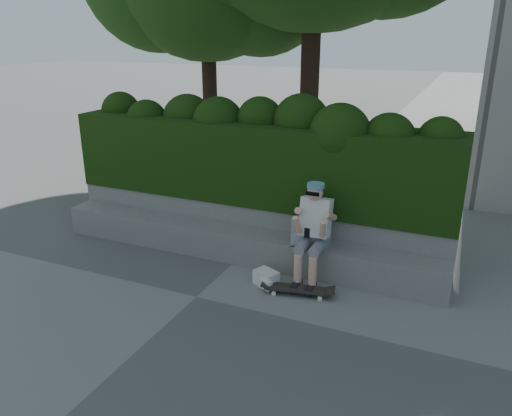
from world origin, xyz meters
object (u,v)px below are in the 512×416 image
at_px(person, 314,229).
at_px(backpack_plaid, 301,232).
at_px(backpack_ground, 266,278).
at_px(skateboard, 298,289).

bearing_deg(person, backpack_plaid, 157.94).
distance_m(backpack_plaid, backpack_ground, 0.79).
xyz_separation_m(skateboard, backpack_plaid, (-0.16, 0.56, 0.57)).
bearing_deg(skateboard, backpack_plaid, 95.06).
bearing_deg(backpack_ground, backpack_plaid, 79.91).
xyz_separation_m(backpack_plaid, backpack_ground, (-0.32, -0.48, -0.55)).
bearing_deg(backpack_plaid, person, -34.39).
distance_m(skateboard, backpack_ground, 0.49).
relative_size(skateboard, backpack_ground, 2.84).
bearing_deg(backpack_ground, person, 60.83).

